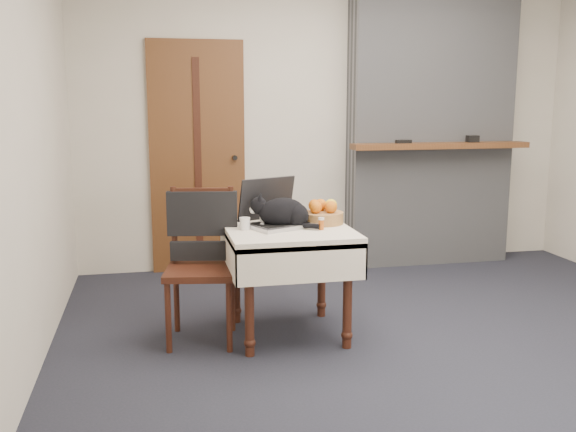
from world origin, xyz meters
name	(u,v)px	position (x,y,z in m)	size (l,w,h in m)	color
ground	(414,338)	(0.00, 0.00, 0.00)	(4.50, 4.50, 0.00)	black
room_shell	(395,59)	(0.00, 0.46, 1.76)	(4.52, 4.01, 2.61)	beige
door	(198,158)	(-1.20, 1.97, 1.00)	(0.82, 0.10, 2.00)	brown
chimney	(430,122)	(0.90, 1.85, 1.30)	(1.62, 0.48, 2.60)	gray
side_table	(289,246)	(-0.77, 0.24, 0.59)	(0.78, 0.78, 0.70)	#3C1E10
laptop	(275,214)	(-0.83, 0.35, 0.78)	(0.51, 0.48, 0.30)	#B7B7BC
cat	(284,213)	(-0.79, 0.27, 0.79)	(0.42, 0.27, 0.22)	black
cream_jar	(245,224)	(-1.04, 0.26, 0.74)	(0.07, 0.07, 0.08)	white
pill_bottle	(321,223)	(-0.58, 0.15, 0.74)	(0.04, 0.04, 0.08)	#B45016
fruit_basket	(323,214)	(-0.52, 0.35, 0.76)	(0.27, 0.27, 0.15)	#A77543
desk_clutter	(320,224)	(-0.54, 0.32, 0.70)	(0.13, 0.02, 0.01)	black
chair	(202,243)	(-1.30, 0.33, 0.61)	(0.50, 0.49, 0.96)	#3C1E10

